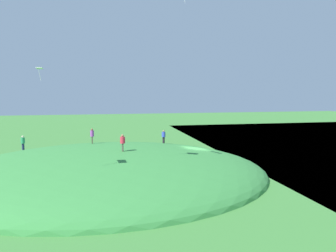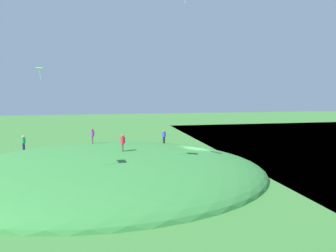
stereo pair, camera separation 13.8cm
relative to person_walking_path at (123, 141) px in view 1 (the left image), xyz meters
The scene contains 7 objects.
ground_plane 9.38m from the person_walking_path, 159.25° to the right, with size 160.00×160.00×0.00m, color #3B7934.
grass_hill 3.88m from the person_walking_path, 32.76° to the right, with size 31.28×26.42×4.95m, color #347E3A.
person_walking_path is the anchor object (origin of this frame).
person_near_shore 13.87m from the person_walking_path, 38.75° to the right, with size 0.62×0.62×1.69m.
person_watching_kites 7.16m from the person_walking_path, 65.24° to the right, with size 0.42×0.42×1.72m.
person_with_child 8.87m from the person_walking_path, 126.66° to the right, with size 0.60×0.60×1.58m.
kite_7 12.02m from the person_walking_path, 34.47° to the right, with size 0.76×0.60×1.36m.
Camera 1 is at (9.94, 33.17, 8.17)m, focal length 34.29 mm.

